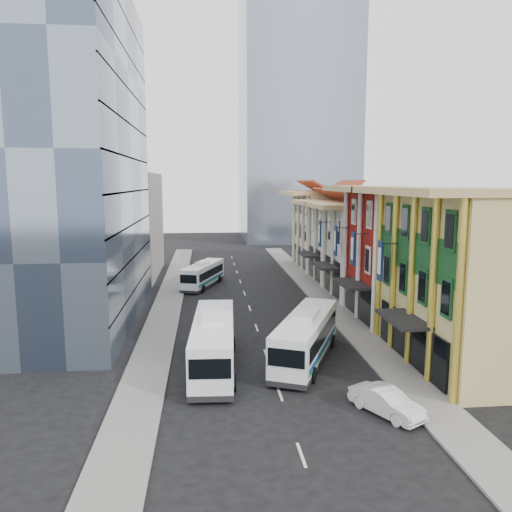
{
  "coord_description": "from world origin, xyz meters",
  "views": [
    {
      "loc": [
        -4.36,
        -27.71,
        12.85
      ],
      "look_at": [
        0.48,
        20.23,
        5.68
      ],
      "focal_mm": 35.0,
      "sensor_mm": 36.0,
      "label": 1
    }
  ],
  "objects": [
    {
      "name": "shophouse_cream_near",
      "position": [
        14.0,
        26.5,
        5.0
      ],
      "size": [
        8.0,
        9.0,
        10.0
      ],
      "primitive_type": "cube",
      "color": "silver",
      "rests_on": "ground"
    },
    {
      "name": "shophouse_cream_mid",
      "position": [
        14.0,
        35.5,
        5.0
      ],
      "size": [
        8.0,
        9.0,
        10.0
      ],
      "primitive_type": "cube",
      "color": "silver",
      "rests_on": "ground"
    },
    {
      "name": "bus_left_far",
      "position": [
        -4.77,
        33.28,
        1.59
      ],
      "size": [
        5.53,
        10.09,
        3.17
      ],
      "primitive_type": null,
      "rotation": [
        0.0,
        0.0,
        -0.35
      ],
      "color": "white",
      "rests_on": "ground"
    },
    {
      "name": "sidewalk_right",
      "position": [
        8.5,
        22.0,
        0.07
      ],
      "size": [
        3.0,
        90.0,
        0.15
      ],
      "primitive_type": "cube",
      "color": "slate",
      "rests_on": "ground"
    },
    {
      "name": "ground",
      "position": [
        0.0,
        0.0,
        0.0
      ],
      "size": [
        200.0,
        200.0,
        0.0
      ],
      "primitive_type": "plane",
      "color": "black",
      "rests_on": "ground"
    },
    {
      "name": "office_block_far",
      "position": [
        -16.0,
        42.0,
        7.0
      ],
      "size": [
        10.0,
        18.0,
        14.0
      ],
      "primitive_type": "cube",
      "color": "gray",
      "rests_on": "ground"
    },
    {
      "name": "bus_left_near",
      "position": [
        -3.95,
        5.57,
        1.93
      ],
      "size": [
        3.41,
        12.14,
        3.85
      ],
      "primitive_type": null,
      "rotation": [
        0.0,
        0.0,
        -0.05
      ],
      "color": "white",
      "rests_on": "ground"
    },
    {
      "name": "bus_right",
      "position": [
        2.71,
        6.39,
        1.85
      ],
      "size": [
        7.1,
        11.65,
        3.7
      ],
      "primitive_type": null,
      "rotation": [
        0.0,
        0.0,
        -0.41
      ],
      "color": "white",
      "rests_on": "ground"
    },
    {
      "name": "sedan_right",
      "position": [
        5.5,
        -2.34,
        0.74
      ],
      "size": [
        3.57,
        4.65,
        1.47
      ],
      "primitive_type": "imported",
      "rotation": [
        0.0,
        0.0,
        0.52
      ],
      "color": "silver",
      "rests_on": "ground"
    },
    {
      "name": "shophouse_red",
      "position": [
        14.0,
        17.0,
        6.0
      ],
      "size": [
        8.0,
        10.0,
        12.0
      ],
      "primitive_type": "cube",
      "color": "maroon",
      "rests_on": "ground"
    },
    {
      "name": "sidewalk_left",
      "position": [
        -8.5,
        22.0,
        0.07
      ],
      "size": [
        3.0,
        90.0,
        0.15
      ],
      "primitive_type": "cube",
      "color": "slate",
      "rests_on": "ground"
    },
    {
      "name": "office_tower",
      "position": [
        -17.0,
        19.0,
        15.0
      ],
      "size": [
        12.0,
        26.0,
        30.0
      ],
      "primitive_type": "cube",
      "color": "#404E65",
      "rests_on": "ground"
    },
    {
      "name": "shophouse_tan",
      "position": [
        14.0,
        5.0,
        6.0
      ],
      "size": [
        8.0,
        14.0,
        12.0
      ],
      "primitive_type": "cube",
      "color": "#CBBB75",
      "rests_on": "ground"
    },
    {
      "name": "shophouse_cream_far",
      "position": [
        14.0,
        46.0,
        5.5
      ],
      "size": [
        8.0,
        12.0,
        11.0
      ],
      "primitive_type": "cube",
      "color": "silver",
      "rests_on": "ground"
    }
  ]
}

